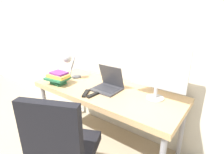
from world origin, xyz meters
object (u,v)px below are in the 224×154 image
object	(u,v)px
laptop	(108,85)
monitor	(158,70)
desk_lamp	(69,61)
book_stack	(58,78)
office_chair	(61,146)

from	to	relation	value
laptop	monitor	xyz separation A→B (m)	(0.52, 0.10, 0.24)
desk_lamp	book_stack	world-z (taller)	desk_lamp
laptop	office_chair	distance (m)	0.81
monitor	office_chair	size ratio (longest dim) A/B	0.55
laptop	office_chair	world-z (taller)	laptop
laptop	office_chair	size ratio (longest dim) A/B	0.30
office_chair	book_stack	world-z (taller)	office_chair
desk_lamp	laptop	bearing A→B (deg)	4.52
book_stack	desk_lamp	bearing A→B (deg)	89.57
office_chair	book_stack	xyz separation A→B (m)	(-0.69, 0.54, 0.27)
book_stack	monitor	bearing A→B (deg)	16.51
monitor	desk_lamp	bearing A→B (deg)	-172.35
monitor	book_stack	distance (m)	1.17
laptop	monitor	bearing A→B (deg)	11.08
desk_lamp	office_chair	world-z (taller)	desk_lamp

